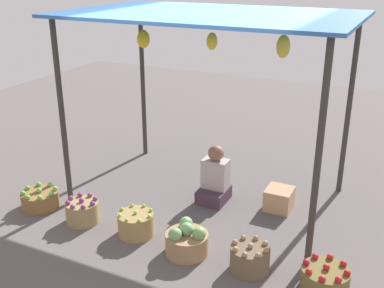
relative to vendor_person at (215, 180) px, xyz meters
name	(u,v)px	position (x,y,z in m)	size (l,w,h in m)	color
ground_plane	(208,196)	(-0.12, 0.05, -0.30)	(14.00, 14.00, 0.00)	#5E5654
market_stall_structure	(211,29)	(-0.11, 0.05, 1.96)	(3.46, 2.21, 2.45)	#38332D
vendor_person	(215,180)	(0.00, 0.00, 0.00)	(0.36, 0.44, 0.78)	#452F3E
basket_green_apples	(40,199)	(-1.97, -1.17, -0.19)	(0.48, 0.48, 0.27)	olive
basket_purple_onions	(83,211)	(-1.24, -1.23, -0.16)	(0.41, 0.41, 0.32)	#988250
basket_limes	(136,224)	(-0.49, -1.19, -0.16)	(0.43, 0.43, 0.31)	#A1804E
basket_cabbages	(187,241)	(0.21, -1.27, -0.14)	(0.48, 0.48, 0.38)	#A67D54
basket_potatoes	(250,258)	(0.94, -1.26, -0.16)	(0.41, 0.41, 0.33)	brown
basket_red_apples	(325,278)	(1.70, -1.22, -0.18)	(0.47, 0.47, 0.29)	brown
wooden_crate_near_vendor	(279,199)	(0.85, 0.14, -0.16)	(0.33, 0.35, 0.28)	tan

